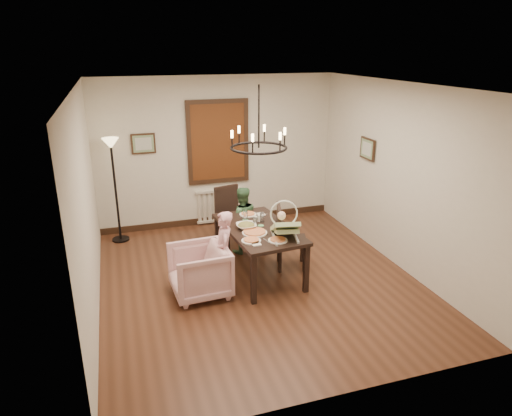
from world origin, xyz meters
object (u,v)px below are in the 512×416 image
seated_man (242,226)px  drinking_glass (255,222)px  armchair (200,271)px  chair_far (232,217)px  floor_lamp (116,192)px  elderly_woman (224,258)px  baby_bouncer (285,225)px  chair_right (292,237)px  dining_table (259,233)px

seated_man → drinking_glass: (-0.02, -0.80, 0.36)m
armchair → chair_far: bearing=147.0°
drinking_glass → floor_lamp: floor_lamp is taller
floor_lamp → elderly_woman: bearing=-58.9°
floor_lamp → chair_far: bearing=-22.3°
drinking_glass → elderly_woman: bearing=-149.0°
armchair → elderly_woman: bearing=92.1°
elderly_woman → baby_bouncer: baby_bouncer is taller
chair_far → seated_man: chair_far is taller
chair_right → elderly_woman: chair_right is taller
armchair → seated_man: 1.50m
elderly_woman → seated_man: size_ratio=1.03×
dining_table → baby_bouncer: bearing=-69.4°
seated_man → elderly_woman: bearing=67.2°
baby_bouncer → chair_right: bearing=70.8°
baby_bouncer → floor_lamp: size_ratio=0.31×
chair_far → floor_lamp: 2.06m
chair_far → elderly_woman: bearing=-123.5°
elderly_woman → drinking_glass: 0.74m
dining_table → armchair: size_ratio=2.18×
seated_man → drinking_glass: seated_man is taller
elderly_woman → drinking_glass: elderly_woman is taller
armchair → elderly_woman: 0.38m
dining_table → chair_right: chair_right is taller
dining_table → chair_far: bearing=88.7°
seated_man → dining_table: bearing=95.6°
chair_far → baby_bouncer: 1.75m
elderly_woman → chair_right: bearing=116.3°
chair_right → dining_table: bearing=114.0°
baby_bouncer → drinking_glass: size_ratio=4.27×
chair_far → floor_lamp: bearing=143.1°
elderly_woman → floor_lamp: bearing=-140.1°
baby_bouncer → chair_far: bearing=113.0°
floor_lamp → chair_right: bearing=-36.9°
dining_table → drinking_glass: size_ratio=12.98×
dining_table → armchair: (-0.96, -0.33, -0.32)m
chair_far → floor_lamp: floor_lamp is taller
chair_far → armchair: (-0.87, -1.52, -0.16)m
chair_right → seated_man: chair_right is taller
dining_table → armchair: bearing=-166.8°
dining_table → baby_bouncer: (0.23, -0.47, 0.27)m
elderly_woman → baby_bouncer: size_ratio=1.73×
seated_man → baby_bouncer: 1.42m
elderly_woman → armchair: bearing=-75.7°
baby_bouncer → floor_lamp: floor_lamp is taller
chair_far → drinking_glass: bearing=-102.0°
floor_lamp → baby_bouncer: bearing=-48.0°
chair_right → armchair: chair_right is taller
chair_right → baby_bouncer: baby_bouncer is taller
chair_right → armchair: (-1.52, -0.40, -0.16)m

